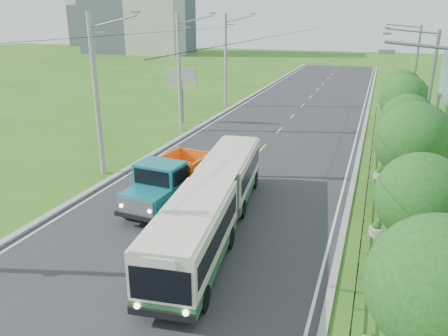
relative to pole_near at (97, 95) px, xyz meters
The scene contains 27 objects.
ground 13.24m from the pole_near, 47.45° to the right, with size 240.00×240.00×0.00m, color #316217.
road 14.67m from the pole_near, 53.09° to the left, with size 14.00×120.00×0.02m, color #28282B.
curb_left 12.14m from the pole_near, 84.48° to the left, with size 0.40×120.00×0.15m, color #9E9E99.
curb_right 19.60m from the pole_near, 35.52° to the left, with size 0.30×120.00×0.10m, color #9E9E99.
edge_line_left 12.22m from the pole_near, 81.66° to the left, with size 0.12×120.00×0.00m, color silver.
edge_line_right 19.21m from the pole_near, 36.41° to the left, with size 0.12×120.00×0.00m, color silver.
centre_dash 13.23m from the pole_near, 47.45° to the right, with size 0.12×2.20×0.00m, color yellow.
railing_right 17.68m from the pole_near, 17.09° to the left, with size 0.04×40.00×0.60m, color black.
pole_near is the anchor object (origin of this frame).
pole_mid 12.00m from the pole_near, 90.00° to the left, with size 3.51×0.32×10.00m.
pole_far 24.00m from the pole_near, 90.00° to the left, with size 3.51×0.32×10.00m.
tree_front 22.26m from the pole_near, 35.36° to the right, with size 3.36×3.41×5.60m.
tree_second 19.44m from the pole_near, 20.74° to the right, with size 3.18×3.26×5.30m.
tree_third 18.17m from the pole_near, ahead, with size 3.60×3.62×6.00m.
tree_fourth 18.89m from the pole_near, 15.84° to the left, with size 3.24×3.31×5.40m.
tree_fifth 21.31m from the pole_near, 31.59° to the left, with size 3.48×3.52×5.80m.
tree_back 24.98m from the pole_near, 43.41° to the left, with size 3.30×3.36×5.50m.
streetlight_mid 19.56m from the pole_near, 14.81° to the left, with size 3.02×0.20×9.07m.
streetlight_far 26.80m from the pole_near, 45.14° to the left, with size 3.02×0.20×9.07m.
planter_near 17.79m from the pole_near, 10.09° to the right, with size 0.64×0.64×0.67m.
planter_mid 18.23m from the pole_near, 16.52° to the left, with size 0.64×0.64×0.67m.
planter_far 21.83m from the pole_near, 37.63° to the left, with size 0.64×0.64×0.67m.
billboard_left 15.10m from the pole_near, 94.72° to the left, with size 3.00×0.20×5.20m.
billboard_right 23.32m from the pole_near, 28.14° to the left, with size 0.24×6.00×7.30m.
apartment_far 132.40m from the pole_near, 122.87° to the left, with size 24.00×14.00×26.00m, color #B7B2A3.
bus 11.43m from the pole_near, 28.38° to the right, with size 4.02×14.38×2.74m.
dump_truck 7.86m from the pole_near, 26.19° to the right, with size 2.90×6.54×2.68m.
Camera 1 is at (8.00, -13.57, 9.72)m, focal length 35.00 mm.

